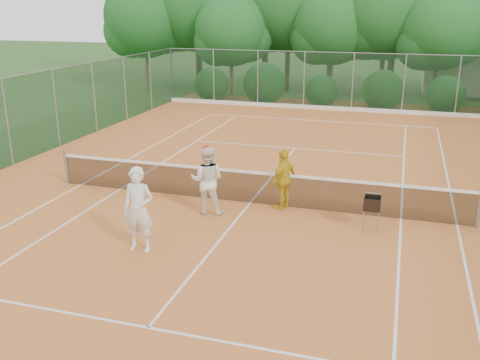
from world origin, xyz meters
name	(u,v)px	position (x,y,z in m)	size (l,w,h in m)	color
ground	(250,204)	(0.00, 0.00, 0.00)	(120.00, 120.00, 0.00)	#244719
clay_court	(250,204)	(0.00, 0.00, 0.01)	(18.00, 36.00, 0.02)	#CC702F
tennis_net	(250,186)	(0.00, 0.00, 0.53)	(11.97, 0.10, 1.10)	gray
player_white	(139,210)	(-1.56, -3.61, 1.00)	(0.72, 0.47, 1.96)	silver
player_center_grp	(207,180)	(-0.89, -1.01, 0.95)	(1.00, 0.83, 1.88)	white
player_yellow	(284,179)	(0.98, -0.08, 0.86)	(0.98, 0.41, 1.67)	gold
ball_hopper	(372,204)	(3.39, -0.94, 0.72)	(0.39, 0.39, 0.88)	gray
stray_ball_a	(342,131)	(1.42, 9.78, 0.05)	(0.07, 0.07, 0.07)	#C8E535
stray_ball_b	(264,121)	(-2.44, 10.94, 0.05)	(0.07, 0.07, 0.07)	yellow
stray_ball_c	(369,130)	(2.56, 10.43, 0.05)	(0.07, 0.07, 0.07)	#D2E234
court_markings	(250,203)	(0.00, 0.00, 0.02)	(11.03, 23.83, 0.01)	white
fence_back	(328,81)	(0.00, 15.00, 1.52)	(18.07, 0.07, 3.00)	#19381E
tropical_treeline	(368,9)	(1.43, 20.22, 5.11)	(32.10, 8.49, 15.03)	brown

